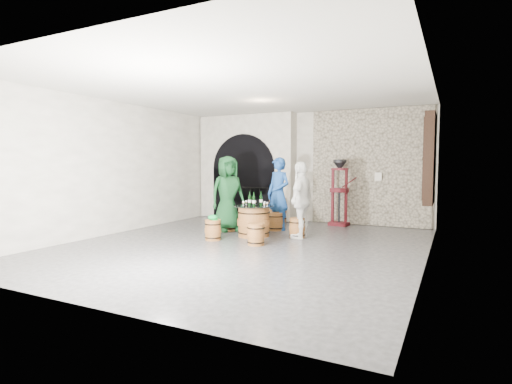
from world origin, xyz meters
The scene contains 31 objects.
ground centered at (0.00, 0.00, 0.00)m, with size 8.00×8.00×0.00m, color #2C2C2F.
wall_back centered at (0.00, 4.00, 1.60)m, with size 8.00×8.00×0.00m, color silver.
wall_front centered at (0.00, -4.00, 1.60)m, with size 8.00×8.00×0.00m, color silver.
wall_left centered at (-3.50, 0.00, 1.60)m, with size 8.00×8.00×0.00m, color silver.
wall_right centered at (3.50, 0.00, 1.60)m, with size 8.00×8.00×0.00m, color silver.
ceiling centered at (0.00, 0.00, 3.20)m, with size 8.00×8.00×0.00m, color beige.
stone_facing_panel centered at (1.80, 3.94, 1.60)m, with size 3.20×0.12×3.18m, color #B1A58D.
arched_opening centered at (-1.90, 3.74, 1.58)m, with size 3.10×0.60×3.19m.
shuttered_window centered at (3.38, 2.40, 1.80)m, with size 0.23×1.10×2.00m.
barrel_table centered at (-0.27, 1.00, 0.36)m, with size 0.94×0.94×0.72m.
barrel_stool_left centered at (-1.20, 1.42, 0.23)m, with size 0.38×0.38×0.46m.
barrel_stool_far centered at (-0.15, 2.01, 0.23)m, with size 0.38×0.38×0.46m.
barrel_stool_right centered at (0.69, 1.29, 0.23)m, with size 0.38×0.38×0.46m.
barrel_stool_near_right centered at (0.22, 0.12, 0.23)m, with size 0.38×0.38×0.46m.
barrel_stool_near_left centered at (-0.88, 0.20, 0.23)m, with size 0.38×0.38×0.46m.
green_cap centered at (-0.88, 0.20, 0.50)m, with size 0.26×0.22×0.12m.
person_green centered at (-1.23, 1.43, 0.94)m, with size 0.92×0.60×1.89m, color #103C1B.
person_blue centered at (-0.14, 2.13, 0.93)m, with size 0.68×0.45×1.86m, color navy.
person_white centered at (0.78, 1.32, 0.88)m, with size 1.03×0.43×1.75m, color white.
wine_bottle_left centered at (-0.36, 0.97, 0.86)m, with size 0.08×0.08×0.32m.
wine_bottle_center centered at (-0.22, 0.89, 0.86)m, with size 0.08×0.08×0.32m.
wine_bottle_right centered at (-0.17, 1.17, 0.86)m, with size 0.08×0.08×0.32m.
tasting_glass_a centered at (-0.51, 0.93, 0.77)m, with size 0.05×0.05×0.10m, color #A26B1F, non-canonical shape.
tasting_glass_b centered at (0.08, 0.98, 0.77)m, with size 0.05×0.05×0.10m, color #A26B1F, non-canonical shape.
tasting_glass_c centered at (-0.33, 1.19, 0.77)m, with size 0.05×0.05×0.10m, color #A26B1F, non-canonical shape.
tasting_glass_d centered at (-0.06, 1.13, 0.77)m, with size 0.05×0.05×0.10m, color #A26B1F, non-canonical shape.
tasting_glass_e centered at (0.09, 0.80, 0.77)m, with size 0.05×0.05×0.10m, color #A26B1F, non-canonical shape.
tasting_glass_f centered at (-0.54, 1.12, 0.77)m, with size 0.05×0.05×0.10m, color #A26B1F, non-canonical shape.
side_barrel centered at (-0.71, 3.41, 0.35)m, with size 0.53×0.53×0.71m.
corking_press centered at (1.07, 3.55, 1.05)m, with size 0.75×0.45×1.81m.
control_box centered at (2.05, 3.86, 1.35)m, with size 0.18×0.10×0.22m, color silver.
Camera 1 is at (3.89, -7.23, 1.69)m, focal length 28.00 mm.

